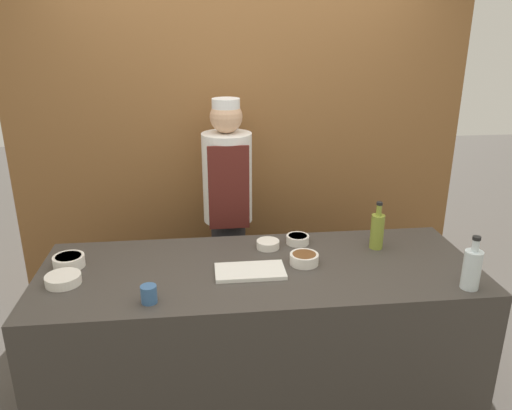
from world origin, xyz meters
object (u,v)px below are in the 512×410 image
object	(u,v)px
sauce_bowl_yellow	(69,261)
chef_center	(228,213)
sauce_bowl_white	(268,244)
bottle_clear	(472,268)
cup_blue	(149,294)
sauce_bowl_red	(63,279)
cutting_board	(250,271)
bottle_oil	(377,230)
sauce_bowl_green	(298,239)
sauce_bowl_brown	(304,258)

from	to	relation	value
sauce_bowl_yellow	chef_center	xyz separation A→B (m)	(0.86, 0.67, -0.03)
sauce_bowl_white	sauce_bowl_yellow	xyz separation A→B (m)	(-1.05, -0.11, 0.01)
bottle_clear	chef_center	bearing A→B (deg)	133.99
chef_center	cup_blue	bearing A→B (deg)	-111.16
sauce_bowl_red	cutting_board	xyz separation A→B (m)	(0.90, 0.01, -0.02)
sauce_bowl_yellow	cup_blue	bearing A→B (deg)	-42.53
cutting_board	bottle_oil	bearing A→B (deg)	17.07
sauce_bowl_yellow	bottle_oil	world-z (taller)	bottle_oil
sauce_bowl_green	bottle_oil	bearing A→B (deg)	-14.41
sauce_bowl_red	chef_center	size ratio (longest dim) A/B	0.10
sauce_bowl_yellow	sauce_bowl_red	bearing A→B (deg)	-85.26
cup_blue	chef_center	size ratio (longest dim) A/B	0.05
sauce_bowl_white	sauce_bowl_yellow	size ratio (longest dim) A/B	0.81
sauce_bowl_white	cutting_board	world-z (taller)	sauce_bowl_white
sauce_bowl_white	bottle_clear	distance (m)	1.05
sauce_bowl_green	cutting_board	distance (m)	0.45
sauce_bowl_brown	sauce_bowl_red	xyz separation A→B (m)	(-1.19, -0.08, -0.01)
bottle_oil	chef_center	world-z (taller)	chef_center
sauce_bowl_brown	sauce_bowl_white	distance (m)	0.27
sauce_bowl_brown	sauce_bowl_yellow	size ratio (longest dim) A/B	0.94
cup_blue	sauce_bowl_white	bearing A→B (deg)	40.47
sauce_bowl_white	cup_blue	world-z (taller)	cup_blue
bottle_oil	chef_center	xyz separation A→B (m)	(-0.79, 0.62, -0.10)
bottle_clear	sauce_bowl_red	bearing A→B (deg)	172.41
sauce_bowl_white	cutting_board	distance (m)	0.32
bottle_oil	cup_blue	size ratio (longest dim) A/B	3.28
sauce_bowl_green	cutting_board	world-z (taller)	sauce_bowl_green
sauce_bowl_brown	bottle_clear	bearing A→B (deg)	-24.89
sauce_bowl_yellow	bottle_oil	bearing A→B (deg)	1.66
bottle_clear	cup_blue	size ratio (longest dim) A/B	3.20
sauce_bowl_yellow	cup_blue	world-z (taller)	cup_blue
sauce_bowl_yellow	chef_center	world-z (taller)	chef_center
sauce_bowl_red	chef_center	xyz separation A→B (m)	(0.84, 0.86, -0.02)
sauce_bowl_white	sauce_bowl_red	xyz separation A→B (m)	(-1.03, -0.30, 0.00)
bottle_oil	chef_center	bearing A→B (deg)	141.58
sauce_bowl_brown	bottle_oil	xyz separation A→B (m)	(0.44, 0.15, 0.07)
sauce_bowl_white	chef_center	size ratio (longest dim) A/B	0.08
sauce_bowl_green	bottle_clear	bearing A→B (deg)	-40.09
bottle_clear	cup_blue	bearing A→B (deg)	178.62
bottle_oil	sauce_bowl_yellow	bearing A→B (deg)	-178.34
sauce_bowl_white	sauce_bowl_red	bearing A→B (deg)	-163.92
sauce_bowl_brown	bottle_oil	world-z (taller)	bottle_oil
sauce_bowl_yellow	cup_blue	size ratio (longest dim) A/B	1.92
sauce_bowl_red	cup_blue	xyz separation A→B (m)	(0.42, -0.22, 0.02)
sauce_bowl_brown	cup_blue	bearing A→B (deg)	-158.60
sauce_bowl_brown	sauce_bowl_green	size ratio (longest dim) A/B	1.15
cutting_board	bottle_clear	bearing A→B (deg)	-14.58
bottle_oil	chef_center	size ratio (longest dim) A/B	0.16
cutting_board	bottle_clear	distance (m)	1.05
sauce_bowl_red	cutting_board	size ratio (longest dim) A/B	0.48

